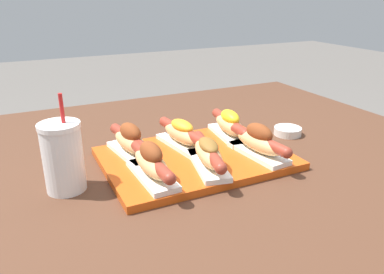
{
  "coord_description": "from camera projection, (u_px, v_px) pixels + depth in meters",
  "views": [
    {
      "loc": [
        -0.35,
        -0.78,
        1.08
      ],
      "look_at": [
        0.02,
        -0.0,
        0.74
      ],
      "focal_mm": 35.0,
      "sensor_mm": 36.0,
      "label": 1
    }
  ],
  "objects": [
    {
      "name": "sauce_bowl",
      "position": [
        288.0,
        131.0,
        1.09
      ],
      "size": [
        0.08,
        0.08,
        0.02
      ],
      "color": "silver",
      "rests_on": "patio_table"
    },
    {
      "name": "hot_dog_2",
      "position": [
        259.0,
        142.0,
        0.9
      ],
      "size": [
        0.08,
        0.21,
        0.08
      ],
      "color": "white",
      "rests_on": "serving_tray"
    },
    {
      "name": "patio_table",
      "position": [
        186.0,
        269.0,
        1.06
      ],
      "size": [
        1.5,
        1.2,
        0.68
      ],
      "color": "#4C2D1E",
      "rests_on": "ground_plane"
    },
    {
      "name": "serving_tray",
      "position": [
        196.0,
        158.0,
        0.92
      ],
      "size": [
        0.44,
        0.32,
        0.02
      ],
      "color": "#CC4C14",
      "rests_on": "patio_table"
    },
    {
      "name": "hot_dog_3",
      "position": [
        131.0,
        141.0,
        0.91
      ],
      "size": [
        0.08,
        0.21,
        0.08
      ],
      "color": "white",
      "rests_on": "serving_tray"
    },
    {
      "name": "drink_cup",
      "position": [
        63.0,
        157.0,
        0.77
      ],
      "size": [
        0.08,
        0.08,
        0.21
      ],
      "color": "white",
      "rests_on": "patio_table"
    },
    {
      "name": "hot_dog_1",
      "position": [
        208.0,
        154.0,
        0.84
      ],
      "size": [
        0.09,
        0.21,
        0.07
      ],
      "color": "white",
      "rests_on": "serving_tray"
    },
    {
      "name": "hot_dog_5",
      "position": [
        230.0,
        125.0,
        1.02
      ],
      "size": [
        0.08,
        0.21,
        0.08
      ],
      "color": "white",
      "rests_on": "serving_tray"
    },
    {
      "name": "hot_dog_4",
      "position": [
        182.0,
        134.0,
        0.96
      ],
      "size": [
        0.08,
        0.21,
        0.07
      ],
      "color": "white",
      "rests_on": "serving_tray"
    },
    {
      "name": "hot_dog_0",
      "position": [
        151.0,
        163.0,
        0.79
      ],
      "size": [
        0.07,
        0.21,
        0.08
      ],
      "color": "white",
      "rests_on": "serving_tray"
    }
  ]
}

